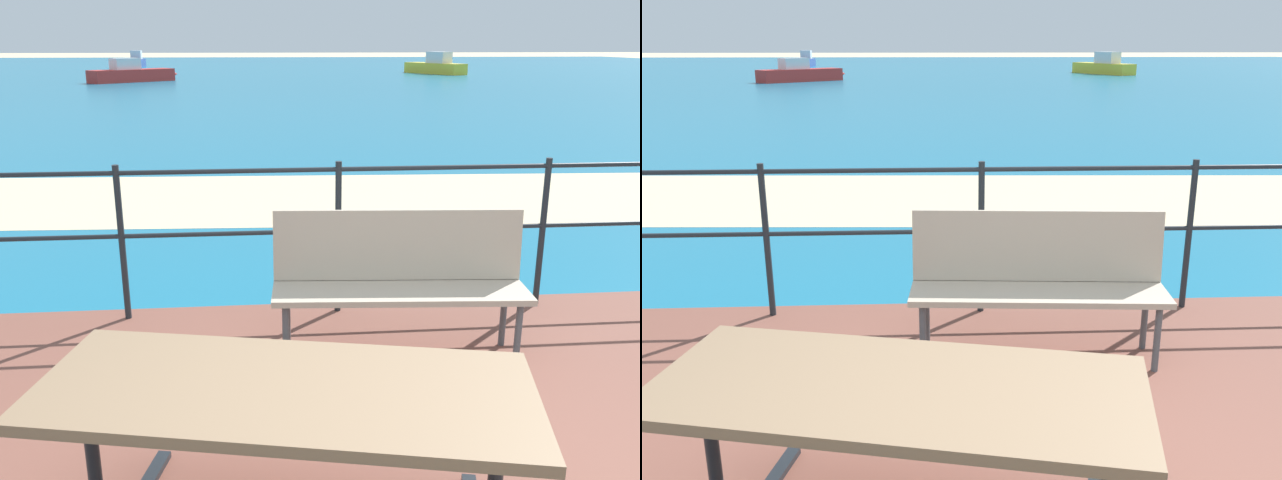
% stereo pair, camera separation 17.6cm
% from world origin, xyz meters
% --- Properties ---
extents(sea_water, '(90.00, 90.00, 0.01)m').
position_xyz_m(sea_water, '(0.00, 40.00, 0.01)').
color(sea_water, '#196B8E').
rests_on(sea_water, ground).
extents(beach_strip, '(54.07, 5.52, 0.01)m').
position_xyz_m(beach_strip, '(0.00, 6.28, 0.01)').
color(beach_strip, beige).
rests_on(beach_strip, ground).
extents(picnic_table, '(1.87, 1.62, 0.78)m').
position_xyz_m(picnic_table, '(-0.47, -0.01, 0.64)').
color(picnic_table, '#7A6047').
rests_on(picnic_table, patio_paving).
extents(park_bench, '(1.55, 0.52, 0.88)m').
position_xyz_m(park_bench, '(0.29, 1.77, 0.58)').
color(park_bench, tan).
rests_on(park_bench, patio_paving).
extents(railing_fence, '(5.94, 0.04, 1.08)m').
position_xyz_m(railing_fence, '(0.00, 2.44, 0.75)').
color(railing_fence, '#1E2328').
rests_on(railing_fence, patio_paving).
extents(boat_near, '(2.99, 5.03, 1.31)m').
position_xyz_m(boat_near, '(10.39, 39.24, 0.46)').
color(boat_near, yellow).
rests_on(boat_near, sea_water).
extents(boat_mid, '(1.04, 3.64, 1.24)m').
position_xyz_m(boat_mid, '(-9.78, 52.19, 0.42)').
color(boat_mid, '#2D478C').
rests_on(boat_mid, sea_water).
extents(boat_far, '(4.15, 3.71, 1.13)m').
position_xyz_m(boat_far, '(-6.58, 32.19, 0.40)').
color(boat_far, red).
rests_on(boat_far, sea_water).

